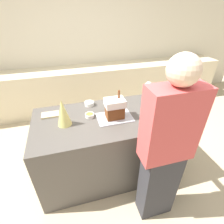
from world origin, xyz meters
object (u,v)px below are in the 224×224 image
object	(u,v)px
cookbook	(50,115)
baking_tray	(115,117)
gingerbread_house	(115,108)
candy_bowl_near_tray_right	(89,103)
candy_bowl_far_right	(151,101)
decorative_tree	(63,113)
candy_bowl_beside_tree	(109,101)
candy_bowl_near_tray_left	(170,105)
candy_bowl_front_corner	(90,115)
person	(165,150)

from	to	relation	value
cookbook	baking_tray	bearing A→B (deg)	-18.94
gingerbread_house	candy_bowl_near_tray_right	distance (m)	0.44
baking_tray	candy_bowl_far_right	xyz separation A→B (m)	(0.56, 0.20, 0.02)
decorative_tree	candy_bowl_beside_tree	size ratio (longest dim) A/B	2.35
candy_bowl_beside_tree	candy_bowl_near_tray_right	size ratio (longest dim) A/B	1.08
candy_bowl_near_tray_left	candy_bowl_front_corner	world-z (taller)	candy_bowl_front_corner
cookbook	gingerbread_house	bearing A→B (deg)	-18.91
gingerbread_house	candy_bowl_front_corner	bearing A→B (deg)	161.69
decorative_tree	person	world-z (taller)	person
decorative_tree	candy_bowl_front_corner	xyz separation A→B (m)	(0.29, 0.07, -0.13)
gingerbread_house	person	bearing A→B (deg)	-66.99
candy_bowl_near_tray_right	candy_bowl_beside_tree	bearing A→B (deg)	-1.36
gingerbread_house	baking_tray	bearing A→B (deg)	-154.23
gingerbread_house	candy_bowl_far_right	xyz separation A→B (m)	(0.56, 0.20, -0.11)
candy_bowl_near_tray_right	cookbook	world-z (taller)	candy_bowl_near_tray_right
decorative_tree	candy_bowl_near_tray_left	world-z (taller)	decorative_tree
decorative_tree	candy_bowl_beside_tree	world-z (taller)	decorative_tree
gingerbread_house	candy_bowl_far_right	bearing A→B (deg)	19.82
candy_bowl_far_right	cookbook	distance (m)	1.28
baking_tray	decorative_tree	world-z (taller)	decorative_tree
gingerbread_house	candy_bowl_front_corner	world-z (taller)	gingerbread_house
gingerbread_house	candy_bowl_front_corner	xyz separation A→B (m)	(-0.28, 0.09, -0.11)
decorative_tree	cookbook	size ratio (longest dim) A/B	1.52
candy_bowl_near_tray_left	person	distance (m)	0.86
gingerbread_house	candy_bowl_beside_tree	xyz separation A→B (m)	(0.02, 0.35, -0.11)
baking_tray	candy_bowl_beside_tree	world-z (taller)	candy_bowl_beside_tree
person	candy_bowl_beside_tree	bearing A→B (deg)	104.18
baking_tray	gingerbread_house	size ratio (longest dim) A/B	1.27
baking_tray	candy_bowl_far_right	world-z (taller)	candy_bowl_far_right
decorative_tree	candy_bowl_near_tray_left	bearing A→B (deg)	1.59
decorative_tree	candy_bowl_far_right	distance (m)	1.14
gingerbread_house	person	xyz separation A→B (m)	(0.28, -0.65, -0.11)
gingerbread_house	candy_bowl_near_tray_right	bearing A→B (deg)	123.31
candy_bowl_beside_tree	candy_bowl_front_corner	size ratio (longest dim) A/B	1.23
person	candy_bowl_near_tray_right	bearing A→B (deg)	116.90
candy_bowl_front_corner	candy_bowl_far_right	bearing A→B (deg)	7.53
candy_bowl_beside_tree	cookbook	world-z (taller)	candy_bowl_beside_tree
cookbook	person	distance (m)	1.34
baking_tray	person	world-z (taller)	person
candy_bowl_beside_tree	candy_bowl_front_corner	distance (m)	0.40
candy_bowl_front_corner	cookbook	distance (m)	0.47
candy_bowl_front_corner	candy_bowl_far_right	xyz separation A→B (m)	(0.84, 0.11, 0.00)
candy_bowl_beside_tree	cookbook	xyz separation A→B (m)	(-0.74, -0.11, -0.01)
candy_bowl_front_corner	person	distance (m)	0.92
candy_bowl_front_corner	person	xyz separation A→B (m)	(0.55, -0.74, -0.00)
decorative_tree	candy_bowl_far_right	xyz separation A→B (m)	(1.12, 0.18, -0.13)
candy_bowl_near_tray_left	person	size ratio (longest dim) A/B	0.06
cookbook	decorative_tree	bearing A→B (deg)	-54.98
gingerbread_house	candy_bowl_beside_tree	bearing A→B (deg)	86.32
gingerbread_house	candy_bowl_beside_tree	distance (m)	0.37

